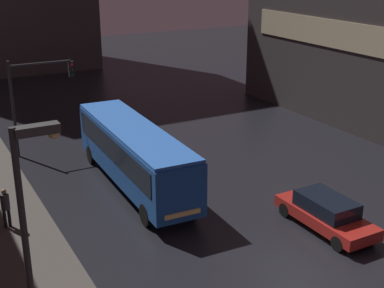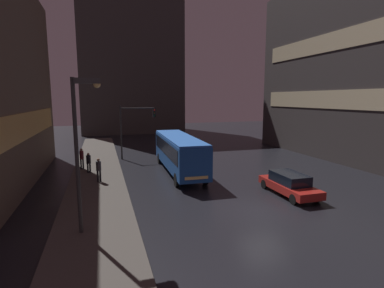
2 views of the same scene
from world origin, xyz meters
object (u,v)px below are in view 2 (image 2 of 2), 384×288
Objects in this scene: pedestrian_mid at (99,168)px; pedestrian_far at (89,161)px; pedestrian_near at (82,157)px; traffic_light_main at (134,122)px; car_taxi at (289,184)px; street_lamp_sidewalk at (81,131)px; bus_near at (179,150)px.

pedestrian_mid is 3.23m from pedestrian_far.
traffic_light_main is (5.03, 4.08, 2.62)m from pedestrian_near.
pedestrian_far is (-0.82, 3.12, -0.06)m from pedestrian_mid.
car_taxi is 17.54m from traffic_light_main.
car_taxi is 2.68× the size of pedestrian_mid.
pedestrian_near reaches higher than pedestrian_mid.
car_taxi is at bearing 10.44° from street_lamp_sidewalk.
street_lamp_sidewalk is at bearing -18.68° from pedestrian_mid.
car_taxi is 0.85× the size of traffic_light_main.
traffic_light_main is 0.79× the size of street_lamp_sidewalk.
car_taxi is at bearing 126.30° from bus_near.
bus_near is 7.96m from traffic_light_main.
pedestrian_mid reaches higher than pedestrian_far.
bus_near is 1.57× the size of street_lamp_sidewalk.
traffic_light_main is (-8.38, 15.09, 3.10)m from car_taxi.
pedestrian_near is 1.10× the size of pedestrian_far.
street_lamp_sidewalk reaches higher than bus_near.
car_taxi is 13.36m from street_lamp_sidewalk.
bus_near is 6.61× the size of pedestrian_far.
street_lamp_sidewalk is at bearing 169.31° from pedestrian_near.
pedestrian_mid is at bearing 15.70° from bus_near.
bus_near is 6.78m from pedestrian_mid.
traffic_light_main reaches higher than car_taxi.
pedestrian_near is 1.66m from pedestrian_far.
traffic_light_main is at bearing -166.09° from pedestrian_far.
pedestrian_near is (-7.99, 3.06, -0.70)m from bus_near.
bus_near is 2.33× the size of car_taxi.
pedestrian_near is 6.99m from traffic_light_main.
street_lamp_sidewalk is at bearing 53.52° from pedestrian_far.
car_taxi is 2.83× the size of pedestrian_far.
pedestrian_mid is at bearing -177.51° from pedestrian_near.
pedestrian_near is 1.04× the size of pedestrian_mid.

